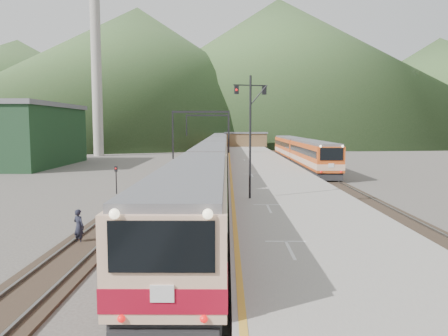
{
  "coord_description": "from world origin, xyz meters",
  "views": [
    {
      "loc": [
        1.47,
        -17.64,
        5.56
      ],
      "look_at": [
        1.24,
        18.79,
        2.0
      ],
      "focal_mm": 35.0,
      "sensor_mm": 36.0,
      "label": 1
    }
  ],
  "objects_px": {
    "main_train": "(216,151)",
    "second_train": "(300,152)",
    "worker": "(79,227)",
    "signal_mast": "(250,125)"
  },
  "relations": [
    {
      "from": "main_train",
      "to": "worker",
      "type": "relative_size",
      "value": 61.38
    },
    {
      "from": "main_train",
      "to": "worker",
      "type": "xyz_separation_m",
      "value": [
        -5.47,
        -40.49,
        -1.21
      ]
    },
    {
      "from": "worker",
      "to": "main_train",
      "type": "bearing_deg",
      "value": -68.21
    },
    {
      "from": "main_train",
      "to": "signal_mast",
      "type": "distance_m",
      "value": 33.76
    },
    {
      "from": "signal_mast",
      "to": "worker",
      "type": "xyz_separation_m",
      "value": [
        -8.4,
        -7.05,
        -4.78
      ]
    },
    {
      "from": "second_train",
      "to": "signal_mast",
      "type": "bearing_deg",
      "value": -104.6
    },
    {
      "from": "main_train",
      "to": "second_train",
      "type": "xyz_separation_m",
      "value": [
        11.5,
        -0.55,
        -0.17
      ]
    },
    {
      "from": "second_train",
      "to": "worker",
      "type": "height_order",
      "value": "second_train"
    },
    {
      "from": "second_train",
      "to": "worker",
      "type": "distance_m",
      "value": 43.41
    },
    {
      "from": "second_train",
      "to": "main_train",
      "type": "bearing_deg",
      "value": 177.28
    }
  ]
}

